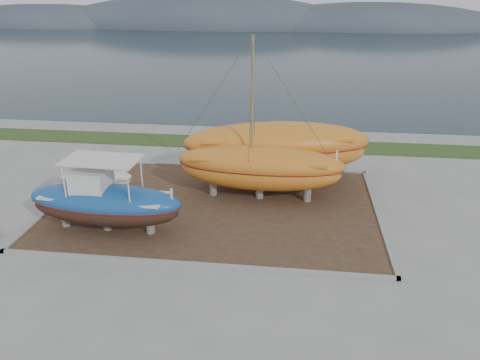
% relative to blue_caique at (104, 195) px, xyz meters
% --- Properties ---
extents(ground, '(140.00, 140.00, 0.00)m').
position_rel_blue_caique_xyz_m(ground, '(4.98, -0.61, -1.99)').
color(ground, gray).
rests_on(ground, ground).
extents(dirt_patch, '(18.00, 12.00, 0.06)m').
position_rel_blue_caique_xyz_m(dirt_patch, '(4.98, 3.39, -1.96)').
color(dirt_patch, '#422D1E').
rests_on(dirt_patch, ground).
extents(curb_frame, '(18.60, 12.60, 0.15)m').
position_rel_blue_caique_xyz_m(curb_frame, '(4.98, 3.39, -1.91)').
color(curb_frame, gray).
rests_on(curb_frame, ground).
extents(grass_strip, '(44.00, 3.00, 0.08)m').
position_rel_blue_caique_xyz_m(grass_strip, '(4.98, 14.89, -1.95)').
color(grass_strip, '#284219').
rests_on(grass_strip, ground).
extents(sea, '(260.00, 100.00, 0.04)m').
position_rel_blue_caique_xyz_m(sea, '(4.98, 69.39, -1.99)').
color(sea, '#192832').
rests_on(sea, ground).
extents(mountain_ridge, '(200.00, 36.00, 20.00)m').
position_rel_blue_caique_xyz_m(mountain_ridge, '(4.98, 124.39, -1.99)').
color(mountain_ridge, '#333D49').
rests_on(mountain_ridge, ground).
extents(blue_caique, '(8.10, 2.84, 3.85)m').
position_rel_blue_caique_xyz_m(blue_caique, '(0.00, 0.00, 0.00)').
color(blue_caique, '#184E96').
rests_on(blue_caique, dirt_patch).
extents(white_dinghy, '(4.53, 2.20, 1.31)m').
position_rel_blue_caique_xyz_m(white_dinghy, '(-2.42, 4.42, -1.27)').
color(white_dinghy, silver).
rests_on(white_dinghy, dirt_patch).
extents(orange_sailboat, '(9.77, 3.19, 9.26)m').
position_rel_blue_caique_xyz_m(orange_sailboat, '(7.45, 4.78, 2.71)').
color(orange_sailboat, '#C8721E').
rests_on(orange_sailboat, dirt_patch).
extents(orange_bare_hull, '(12.02, 5.48, 3.80)m').
position_rel_blue_caique_xyz_m(orange_bare_hull, '(8.28, 7.28, -0.03)').
color(orange_bare_hull, '#C8721E').
rests_on(orange_bare_hull, dirt_patch).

